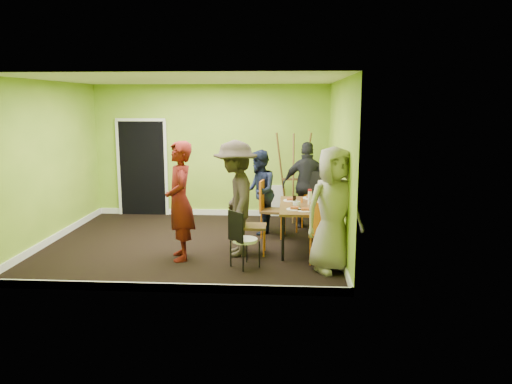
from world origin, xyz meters
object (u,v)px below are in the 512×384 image
(dining_table, at_px, (307,208))
(blue_bottle, at_px, (325,203))
(chair_back_end, at_px, (312,189))
(thermos, at_px, (310,198))
(chair_bentwood, at_px, (242,236))
(person_left_far, at_px, (259,192))
(orange_bottle, at_px, (302,200))
(person_front_end, at_px, (334,210))
(person_back_end, at_px, (308,185))
(chair_front_end, at_px, (323,229))
(easel, at_px, (293,177))
(chair_left_near, at_px, (249,221))
(chair_left_far, at_px, (269,205))
(person_standing, at_px, (180,201))
(person_left_near, at_px, (236,198))

(dining_table, distance_m, blue_bottle, 0.42)
(chair_back_end, height_order, thermos, chair_back_end)
(chair_bentwood, xyz_separation_m, person_left_far, (0.14, 2.02, 0.30))
(orange_bottle, bearing_deg, blue_bottle, -52.39)
(thermos, xyz_separation_m, person_front_end, (0.30, -1.15, 0.05))
(thermos, distance_m, blue_bottle, 0.42)
(chair_bentwood, xyz_separation_m, person_back_end, (1.06, 2.52, 0.36))
(dining_table, xyz_separation_m, orange_bottle, (-0.08, 0.18, 0.10))
(chair_front_end, xyz_separation_m, person_front_end, (0.13, -0.26, 0.36))
(dining_table, bearing_deg, easel, 95.98)
(chair_left_near, relative_size, thermos, 4.37)
(chair_bentwood, height_order, thermos, thermos)
(easel, distance_m, person_left_far, 1.26)
(chair_back_end, xyz_separation_m, person_front_end, (0.20, -2.41, 0.12))
(orange_bottle, bearing_deg, chair_back_end, 78.67)
(chair_left_far, distance_m, easel, 1.42)
(chair_left_far, xyz_separation_m, chair_front_end, (0.88, -1.56, -0.03))
(person_standing, bearing_deg, chair_left_far, 119.51)
(person_back_end, xyz_separation_m, person_front_end, (0.28, -2.55, 0.07))
(person_left_far, height_order, person_back_end, person_back_end)
(chair_left_far, relative_size, person_left_near, 0.56)
(thermos, height_order, person_left_far, person_left_far)
(orange_bottle, xyz_separation_m, person_left_near, (-1.06, -0.60, 0.13))
(orange_bottle, bearing_deg, thermos, -43.42)
(chair_left_far, bearing_deg, dining_table, 51.53)
(chair_bentwood, distance_m, person_standing, 1.15)
(dining_table, relative_size, person_front_end, 0.82)
(person_standing, bearing_deg, person_left_far, 128.04)
(person_left_near, bearing_deg, chair_front_end, 63.29)
(chair_front_end, distance_m, chair_bentwood, 1.23)
(blue_bottle, bearing_deg, person_standing, -170.12)
(easel, xyz_separation_m, person_back_end, (0.27, -0.58, -0.07))
(chair_back_end, bearing_deg, person_standing, 60.42)
(blue_bottle, distance_m, person_front_end, 0.81)
(dining_table, distance_m, easel, 2.06)
(chair_left_far, relative_size, person_back_end, 0.62)
(blue_bottle, height_order, person_left_far, person_left_far)
(thermos, height_order, person_standing, person_standing)
(chair_front_end, xyz_separation_m, blue_bottle, (0.06, 0.54, 0.29))
(dining_table, xyz_separation_m, chair_bentwood, (-1.00, -1.06, -0.21))
(chair_front_end, bearing_deg, person_standing, -172.75)
(person_standing, bearing_deg, thermos, 92.52)
(chair_back_end, bearing_deg, orange_bottle, 95.90)
(person_left_far, height_order, person_left_near, person_left_near)
(person_back_end, bearing_deg, person_left_far, 33.07)
(chair_bentwood, xyz_separation_m, blue_bottle, (1.27, 0.77, 0.36))
(person_back_end, bearing_deg, person_front_end, 101.00)
(chair_front_end, bearing_deg, dining_table, 115.56)
(dining_table, relative_size, person_standing, 0.81)
(blue_bottle, xyz_separation_m, person_left_far, (-1.14, 1.25, -0.05))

